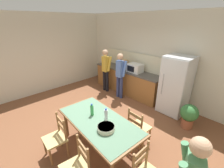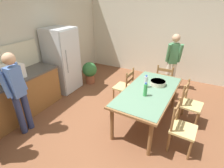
% 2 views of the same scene
% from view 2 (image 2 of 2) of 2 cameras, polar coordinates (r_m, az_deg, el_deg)
% --- Properties ---
extents(ground_plane, '(8.32, 8.32, 0.00)m').
position_cam_2_polar(ground_plane, '(3.65, 2.41, -15.16)').
color(ground_plane, brown).
extents(wall_back, '(6.52, 0.12, 2.90)m').
position_cam_2_polar(wall_back, '(4.62, -29.20, 11.10)').
color(wall_back, beige).
rests_on(wall_back, ground).
extents(wall_right, '(0.12, 5.20, 2.90)m').
position_cam_2_polar(wall_right, '(5.93, 16.80, 16.08)').
color(wall_right, beige).
rests_on(wall_right, ground).
extents(refrigerator, '(0.73, 0.73, 1.73)m').
position_cam_2_polar(refrigerator, '(5.01, -15.89, 7.44)').
color(refrigerator, silver).
rests_on(refrigerator, ground).
extents(microwave, '(0.50, 0.39, 0.30)m').
position_cam_2_polar(microwave, '(4.08, -30.61, 3.18)').
color(microwave, white).
rests_on(microwave, kitchen_counter).
extents(dining_table, '(1.94, 1.03, 0.76)m').
position_cam_2_polar(dining_table, '(3.60, 11.91, -3.15)').
color(dining_table, brown).
rests_on(dining_table, ground).
extents(bottle_near_centre, '(0.07, 0.07, 0.27)m').
position_cam_2_polar(bottle_near_centre, '(3.30, 10.85, -1.86)').
color(bottle_near_centre, green).
rests_on(bottle_near_centre, dining_table).
extents(bottle_off_centre, '(0.07, 0.07, 0.27)m').
position_cam_2_polar(bottle_off_centre, '(3.62, 11.00, 0.75)').
color(bottle_off_centre, silver).
rests_on(bottle_off_centre, dining_table).
extents(serving_bowl, '(0.32, 0.32, 0.09)m').
position_cam_2_polar(serving_bowl, '(3.81, 14.75, 0.46)').
color(serving_bowl, beige).
rests_on(serving_bowl, dining_table).
extents(chair_side_far_right, '(0.44, 0.42, 0.91)m').
position_cam_2_polar(chair_side_far_right, '(4.31, 4.10, -0.95)').
color(chair_side_far_right, olive).
rests_on(chair_side_far_right, ground).
extents(chair_head_end, '(0.40, 0.42, 0.91)m').
position_cam_2_polar(chair_head_end, '(4.78, 16.71, 0.84)').
color(chair_head_end, olive).
rests_on(chair_head_end, ground).
extents(chair_side_near_right, '(0.47, 0.45, 0.91)m').
position_cam_2_polar(chair_side_near_right, '(3.97, 24.03, -6.01)').
color(chair_side_near_right, olive).
rests_on(chair_side_near_right, ground).
extents(chair_side_near_left, '(0.45, 0.43, 0.91)m').
position_cam_2_polar(chair_side_near_left, '(3.27, 21.70, -13.21)').
color(chair_side_near_left, olive).
rests_on(chair_side_near_left, ground).
extents(person_at_counter, '(0.41, 0.28, 1.62)m').
position_cam_2_polar(person_at_counter, '(3.61, -28.56, -1.87)').
color(person_at_counter, navy).
rests_on(person_at_counter, ground).
extents(person_by_table, '(0.35, 0.44, 1.57)m').
position_cam_2_polar(person_by_table, '(5.12, 19.24, 7.55)').
color(person_by_table, silver).
rests_on(person_by_table, ground).
extents(potted_plant, '(0.44, 0.44, 0.67)m').
position_cam_2_polar(potted_plant, '(5.39, -7.29, 4.15)').
color(potted_plant, brown).
rests_on(potted_plant, ground).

